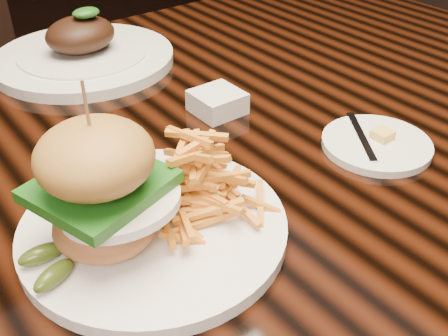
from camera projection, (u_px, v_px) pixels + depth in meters
dining_table at (143, 192)px, 0.72m from camera, size 1.60×0.90×0.75m
burger_plate at (149, 194)px, 0.51m from camera, size 0.27×0.27×0.19m
side_saucer at (376, 144)px, 0.67m from camera, size 0.14×0.14×0.02m
ramekin at (217, 102)px, 0.74m from camera, size 0.07×0.07×0.03m
far_dish at (83, 53)px, 0.88m from camera, size 0.30×0.30×0.10m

